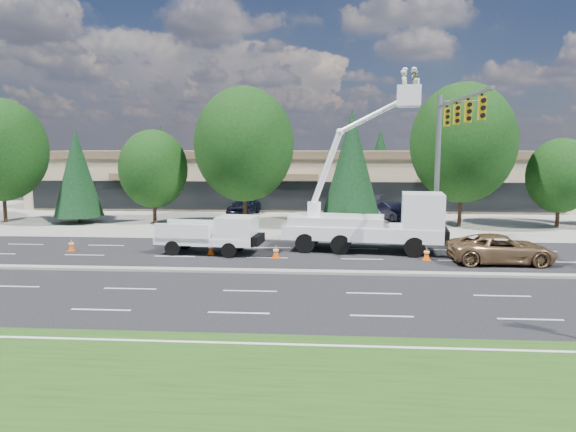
# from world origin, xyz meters

# --- Properties ---
(ground) EXTENTS (140.00, 140.00, 0.00)m
(ground) POSITION_xyz_m (0.00, 0.00, 0.00)
(ground) COLOR black
(ground) RESTS_ON ground
(concrete_apron) EXTENTS (140.00, 22.00, 0.01)m
(concrete_apron) POSITION_xyz_m (0.00, 20.00, 0.01)
(concrete_apron) COLOR #9B9A8D
(concrete_apron) RESTS_ON ground
(grass_verge) EXTENTS (140.00, 10.00, 0.01)m
(grass_verge) POSITION_xyz_m (0.00, -13.00, 0.01)
(grass_verge) COLOR #1C4212
(grass_verge) RESTS_ON ground
(road_median) EXTENTS (120.00, 0.55, 0.12)m
(road_median) POSITION_xyz_m (0.00, 0.00, 0.06)
(road_median) COLOR #9B9A8D
(road_median) RESTS_ON ground
(strip_mall) EXTENTS (50.40, 15.40, 5.50)m
(strip_mall) POSITION_xyz_m (0.00, 29.97, 2.83)
(strip_mall) COLOR tan
(strip_mall) RESTS_ON ground
(tree_front_a) EXTENTS (6.94, 6.94, 9.63)m
(tree_front_a) POSITION_xyz_m (-22.00, 15.00, 5.64)
(tree_front_a) COLOR #332114
(tree_front_a) RESTS_ON ground
(tree_front_b) EXTENTS (3.69, 3.69, 7.28)m
(tree_front_b) POSITION_xyz_m (-16.00, 15.00, 3.90)
(tree_front_b) COLOR #332114
(tree_front_b) RESTS_ON ground
(tree_front_c) EXTENTS (5.19, 5.19, 7.19)m
(tree_front_c) POSITION_xyz_m (-10.00, 15.00, 4.21)
(tree_front_c) COLOR #332114
(tree_front_c) RESTS_ON ground
(tree_front_d) EXTENTS (7.45, 7.45, 10.34)m
(tree_front_d) POSITION_xyz_m (-3.00, 15.00, 6.05)
(tree_front_d) COLOR #332114
(tree_front_d) RESTS_ON ground
(tree_front_e) EXTENTS (4.35, 4.35, 8.58)m
(tree_front_e) POSITION_xyz_m (5.00, 15.00, 4.60)
(tree_front_e) COLOR #332114
(tree_front_e) RESTS_ON ground
(tree_front_f) EXTENTS (7.56, 7.56, 10.50)m
(tree_front_f) POSITION_xyz_m (13.00, 15.00, 6.14)
(tree_front_f) COLOR #332114
(tree_front_f) RESTS_ON ground
(tree_front_g) EXTENTS (4.69, 4.69, 6.51)m
(tree_front_g) POSITION_xyz_m (20.00, 15.00, 3.81)
(tree_front_g) COLOR #332114
(tree_front_g) RESTS_ON ground
(tree_back_a) EXTENTS (4.41, 4.41, 8.69)m
(tree_back_a) POSITION_xyz_m (-18.00, 42.00, 4.66)
(tree_back_a) COLOR #332114
(tree_back_a) RESTS_ON ground
(tree_back_b) EXTENTS (4.74, 4.74, 9.33)m
(tree_back_b) POSITION_xyz_m (-4.00, 42.00, 5.01)
(tree_back_b) COLOR #332114
(tree_back_b) RESTS_ON ground
(tree_back_c) EXTENTS (4.18, 4.18, 8.25)m
(tree_back_c) POSITION_xyz_m (10.00, 42.00, 4.42)
(tree_back_c) COLOR #332114
(tree_back_c) RESTS_ON ground
(tree_back_d) EXTENTS (4.42, 4.42, 8.71)m
(tree_back_d) POSITION_xyz_m (22.00, 42.00, 4.67)
(tree_back_d) COLOR #332114
(tree_back_d) RESTS_ON ground
(signal_mast) EXTENTS (2.76, 10.16, 9.00)m
(signal_mast) POSITION_xyz_m (10.03, 7.04, 6.06)
(signal_mast) COLOR gray
(signal_mast) RESTS_ON ground
(utility_pickup) EXTENTS (5.63, 2.60, 2.08)m
(utility_pickup) POSITION_xyz_m (-3.05, 4.15, 0.86)
(utility_pickup) COLOR white
(utility_pickup) RESTS_ON ground
(bucket_truck) EXTENTS (9.00, 3.73, 10.05)m
(bucket_truck) POSITION_xyz_m (5.93, 5.35, 2.15)
(bucket_truck) COLOR white
(bucket_truck) RESTS_ON ground
(traffic_cone_a) EXTENTS (0.40, 0.40, 0.70)m
(traffic_cone_a) POSITION_xyz_m (-11.27, 4.29, 0.34)
(traffic_cone_a) COLOR #FA5907
(traffic_cone_a) RESTS_ON ground
(traffic_cone_b) EXTENTS (0.40, 0.40, 0.70)m
(traffic_cone_b) POSITION_xyz_m (-3.17, 3.85, 0.34)
(traffic_cone_b) COLOR #FA5907
(traffic_cone_b) RESTS_ON ground
(traffic_cone_c) EXTENTS (0.40, 0.40, 0.70)m
(traffic_cone_c) POSITION_xyz_m (0.46, 3.21, 0.34)
(traffic_cone_c) COLOR #FA5907
(traffic_cone_c) RESTS_ON ground
(traffic_cone_d) EXTENTS (0.40, 0.40, 0.70)m
(traffic_cone_d) POSITION_xyz_m (8.32, 3.24, 0.34)
(traffic_cone_d) COLOR #FA5907
(traffic_cone_d) RESTS_ON ground
(minivan) EXTENTS (5.27, 2.48, 1.46)m
(minivan) POSITION_xyz_m (11.94, 2.80, 0.73)
(minivan) COLOR olive
(minivan) RESTS_ON ground
(parked_car_west) EXTENTS (2.85, 4.91, 1.57)m
(parked_car_west) POSITION_xyz_m (-3.93, 20.65, 0.79)
(parked_car_west) COLOR black
(parked_car_west) RESTS_ON ground
(parked_car_east) EXTENTS (2.85, 4.52, 1.41)m
(parked_car_east) POSITION_xyz_m (8.58, 18.00, 0.70)
(parked_car_east) COLOR black
(parked_car_east) RESTS_ON ground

